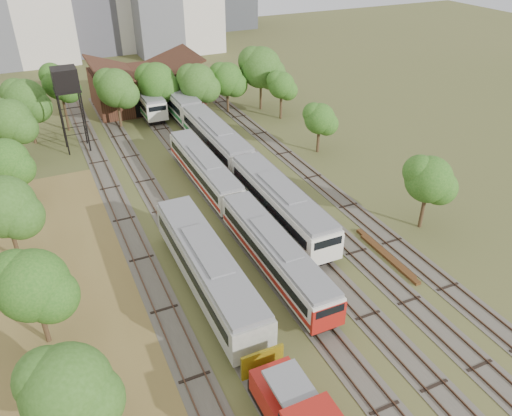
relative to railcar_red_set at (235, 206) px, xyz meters
name	(u,v)px	position (x,y,z in m)	size (l,w,h in m)	color
ground	(371,353)	(2.00, -19.82, -1.84)	(240.00, 240.00, 0.00)	#475123
dry_grass_patch	(90,357)	(-16.00, -11.82, -1.82)	(14.00, 60.00, 0.04)	brown
tracks	(228,196)	(1.33, 5.18, -1.80)	(24.60, 80.00, 0.19)	#4C473D
railcar_red_set	(235,206)	(0.00, 0.00, 0.00)	(2.82, 34.58, 3.48)	black
railcar_green_set	(216,140)	(4.00, 15.48, 0.29)	(3.25, 52.08, 4.03)	black
railcar_rear	(144,97)	(0.00, 36.12, 0.13)	(3.01, 16.08, 3.72)	black
old_grey_coach	(208,269)	(-6.00, -8.67, 0.38)	(3.29, 18.00, 4.07)	black
water_tower	(66,82)	(-11.61, 24.96, 7.07)	(3.05, 3.05, 10.57)	black
rail_pile_near	(389,258)	(10.00, -11.49, -1.71)	(0.52, 7.85, 0.26)	#543218
rail_pile_far	(385,252)	(10.20, -10.60, -1.71)	(0.51, 8.11, 0.26)	#543218
maintenance_shed	(146,87)	(1.00, 38.16, 1.07)	(16.45, 11.55, 7.58)	#351E13
tree_band_left	(23,226)	(-18.65, -0.77, 3.24)	(7.56, 56.84, 8.18)	#382616
tree_band_far	(164,82)	(1.86, 30.14, 3.93)	(38.75, 9.68, 9.54)	#382616
tree_band_right	(344,128)	(16.50, 6.24, 3.11)	(5.42, 36.32, 7.47)	#382616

